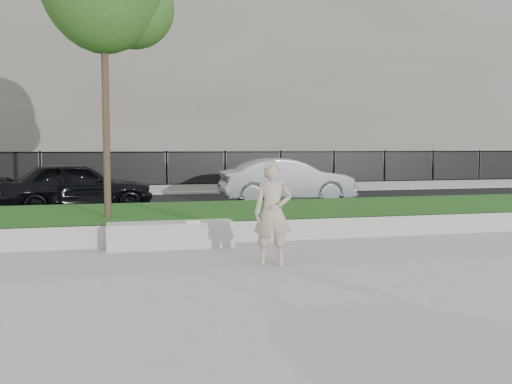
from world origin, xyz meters
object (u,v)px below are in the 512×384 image
object	(u,v)px
stone_bench	(171,235)
car_dark	(78,186)
car_silver	(287,181)
man	(273,213)
book	(193,222)

from	to	relation	value
stone_bench	car_dark	distance (m)	6.29
stone_bench	car_silver	bearing A→B (deg)	58.25
man	book	size ratio (longest dim) A/B	6.39
man	book	bearing A→B (deg)	138.92
man	car_silver	size ratio (longest dim) A/B	0.38
car_dark	car_silver	bearing A→B (deg)	-88.21
stone_bench	book	bearing A→B (deg)	-21.18
car_silver	book	bearing A→B (deg)	151.89
book	car_dark	bearing A→B (deg)	113.77
book	car_silver	bearing A→B (deg)	64.37
stone_bench	book	world-z (taller)	book
car_dark	car_silver	xyz separation A→B (m)	(6.16, 0.90, 0.01)
book	car_dark	world-z (taller)	car_dark
man	car_dark	size ratio (longest dim) A/B	0.40
stone_bench	car_dark	xyz separation A→B (m)	(-1.91, 5.97, 0.49)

